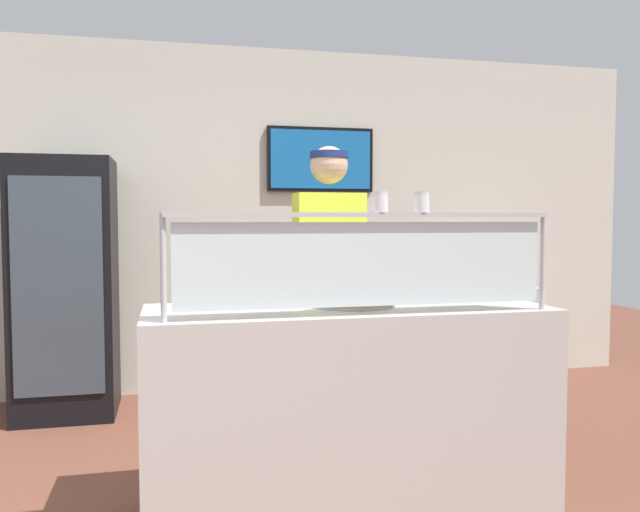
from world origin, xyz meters
name	(u,v)px	position (x,y,z in m)	size (l,w,h in m)	color
ground_plane	(317,456)	(0.93, 1.00, 0.00)	(12.00, 12.00, 0.00)	brown
shop_rear_unit	(273,219)	(0.93, 2.61, 1.36)	(6.26, 0.13, 2.70)	beige
serving_counter	(348,408)	(0.93, 0.33, 0.47)	(1.86, 0.66, 0.95)	#BCB7B2
sneeze_guard	(366,250)	(0.93, 0.06, 1.23)	(1.68, 0.06, 0.43)	#B2B5BC
pizza_tray	(351,302)	(0.96, 0.39, 0.97)	(0.42, 0.42, 0.04)	#9EA0A8
pizza_server	(350,298)	(0.95, 0.37, 0.99)	(0.07, 0.28, 0.01)	#ADAFB7
parmesan_shaker	(380,203)	(0.99, 0.06, 1.42)	(0.07, 0.07, 0.09)	white
pepper_flake_shaker	(421,204)	(1.17, 0.06, 1.42)	(0.07, 0.07, 0.09)	white
worker_figure	(330,282)	(1.00, 0.96, 1.01)	(0.41, 0.50, 1.76)	#23232D
drink_fridge	(66,287)	(-0.58, 2.17, 0.89)	(0.66, 0.63, 1.77)	black
prep_shelf	(484,337)	(2.56, 2.12, 0.41)	(0.70, 0.55, 0.82)	#B7BABF
pizza_box_stack	(485,266)	(2.56, 2.12, 0.98)	(0.43, 0.42, 0.31)	tan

